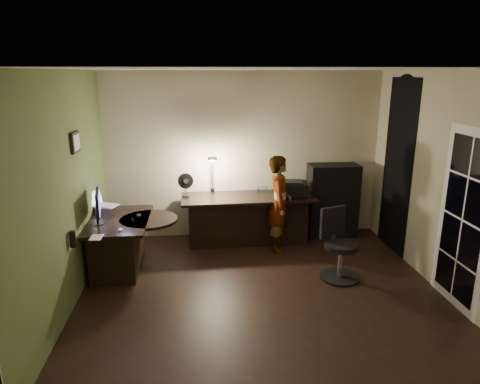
{
  "coord_description": "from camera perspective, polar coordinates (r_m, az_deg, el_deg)",
  "views": [
    {
      "loc": [
        -0.73,
        -4.86,
        2.67
      ],
      "look_at": [
        -0.15,
        1.05,
        1.0
      ],
      "focal_mm": 32.0,
      "sensor_mm": 36.0,
      "label": 1
    }
  ],
  "objects": [
    {
      "name": "cabinet",
      "position": [
        7.28,
        12.19,
        -1.11
      ],
      "size": [
        0.81,
        0.41,
        1.22
      ],
      "primitive_type": "cube",
      "rotation": [
        0.0,
        0.0,
        -0.0
      ],
      "color": "black",
      "rests_on": "floor"
    },
    {
      "name": "wall_right",
      "position": [
        5.86,
        25.23,
        1.16
      ],
      "size": [
        0.01,
        4.0,
        2.7
      ],
      "primitive_type": "cube",
      "color": "#B6AB89",
      "rests_on": "floor"
    },
    {
      "name": "laptop_stand",
      "position": [
        6.44,
        -17.73,
        -2.19
      ],
      "size": [
        0.26,
        0.23,
        0.09
      ],
      "primitive_type": "cube",
      "rotation": [
        0.0,
        0.0,
        0.2
      ],
      "color": "silver",
      "rests_on": "desk_left"
    },
    {
      "name": "wall_left",
      "position": [
        5.26,
        -22.24,
        -0.01
      ],
      "size": [
        0.01,
        4.0,
        2.7
      ],
      "primitive_type": "cube",
      "color": "#B6AB89",
      "rests_on": "floor"
    },
    {
      "name": "printer",
      "position": [
        6.79,
        6.89,
        0.56
      ],
      "size": [
        0.55,
        0.45,
        0.22
      ],
      "primitive_type": "cube",
      "rotation": [
        0.0,
        0.0,
        -0.14
      ],
      "color": "black",
      "rests_on": "desk_right"
    },
    {
      "name": "person",
      "position": [
        6.53,
        5.26,
        -1.55
      ],
      "size": [
        0.44,
        0.58,
        1.48
      ],
      "primitive_type": "imported",
      "rotation": [
        0.0,
        0.0,
        1.4
      ],
      "color": "#D8A88C",
      "rests_on": "floor"
    },
    {
      "name": "wall_front",
      "position": [
        3.23,
        8.09,
        -8.54
      ],
      "size": [
        4.5,
        0.01,
        2.7
      ],
      "primitive_type": "cube",
      "color": "#B6AB89",
      "rests_on": "floor"
    },
    {
      "name": "ceiling",
      "position": [
        4.92,
        3.06,
        16.09
      ],
      "size": [
        4.5,
        4.0,
        0.01
      ],
      "primitive_type": "cube",
      "color": "silver",
      "rests_on": "floor"
    },
    {
      "name": "desk_lamp",
      "position": [
        6.87,
        -3.74,
        2.65
      ],
      "size": [
        0.23,
        0.32,
        0.64
      ],
      "primitive_type": "cube",
      "rotation": [
        0.0,
        0.0,
        0.29
      ],
      "color": "black",
      "rests_on": "desk_right"
    },
    {
      "name": "speaker",
      "position": [
        5.28,
        -21.4,
        -5.87
      ],
      "size": [
        0.09,
        0.09,
        0.19
      ],
      "primitive_type": "cylinder",
      "rotation": [
        0.0,
        0.0,
        -0.28
      ],
      "color": "black",
      "rests_on": "desk_left"
    },
    {
      "name": "phone",
      "position": [
        6.18,
        -13.33,
        -3.01
      ],
      "size": [
        0.08,
        0.13,
        0.01
      ],
      "primitive_type": "cube",
      "rotation": [
        0.0,
        0.0,
        0.16
      ],
      "color": "black",
      "rests_on": "desk_left"
    },
    {
      "name": "laptop",
      "position": [
        6.38,
        -17.5,
        -0.83
      ],
      "size": [
        0.42,
        0.41,
        0.23
      ],
      "primitive_type": "cube",
      "rotation": [
        0.0,
        0.0,
        -0.4
      ],
      "color": "silver",
      "rests_on": "laptop_stand"
    },
    {
      "name": "floor",
      "position": [
        5.6,
        2.65,
        -12.86
      ],
      "size": [
        4.5,
        4.0,
        0.01
      ],
      "primitive_type": "cube",
      "color": "black",
      "rests_on": "ground"
    },
    {
      "name": "french_door",
      "position": [
        5.48,
        27.56,
        -3.33
      ],
      "size": [
        0.02,
        0.92,
        2.1
      ],
      "primitive_type": "cube",
      "color": "white",
      "rests_on": "floor"
    },
    {
      "name": "headphones",
      "position": [
        6.95,
        3.02,
        0.43
      ],
      "size": [
        0.19,
        0.11,
        0.09
      ],
      "primitive_type": "cube",
      "rotation": [
        0.0,
        0.0,
        -0.2
      ],
      "color": "navy",
      "rests_on": "desk_right"
    },
    {
      "name": "desk_fan",
      "position": [
        6.68,
        -7.25,
        0.97
      ],
      "size": [
        0.26,
        0.18,
        0.37
      ],
      "primitive_type": "cube",
      "rotation": [
        0.0,
        0.0,
        0.22
      ],
      "color": "black",
      "rests_on": "desk_right"
    },
    {
      "name": "mouse",
      "position": [
        5.63,
        -15.69,
        -4.88
      ],
      "size": [
        0.08,
        0.1,
        0.04
      ],
      "primitive_type": "ellipsoid",
      "rotation": [
        0.0,
        0.0,
        -0.2
      ],
      "color": "silver",
      "rests_on": "desk_left"
    },
    {
      "name": "arched_doorway",
      "position": [
        6.85,
        20.27,
        3.17
      ],
      "size": [
        0.01,
        0.9,
        2.6
      ],
      "primitive_type": "cube",
      "color": "black",
      "rests_on": "floor"
    },
    {
      "name": "notepad",
      "position": [
        5.5,
        -18.61,
        -5.77
      ],
      "size": [
        0.15,
        0.2,
        0.01
      ],
      "primitive_type": "cube",
      "rotation": [
        0.0,
        0.0,
        -0.04
      ],
      "color": "silver",
      "rests_on": "desk_left"
    },
    {
      "name": "office_chair",
      "position": [
        5.82,
        13.39,
        -6.95
      ],
      "size": [
        0.68,
        0.68,
        0.94
      ],
      "primitive_type": "cube",
      "rotation": [
        0.0,
        0.0,
        0.35
      ],
      "color": "black",
      "rests_on": "floor"
    },
    {
      "name": "desk_left",
      "position": [
        6.18,
        -15.53,
        -6.76
      ],
      "size": [
        0.79,
        1.28,
        0.74
      ],
      "primitive_type": "cube",
      "rotation": [
        0.0,
        0.0,
        -0.0
      ],
      "color": "black",
      "rests_on": "floor"
    },
    {
      "name": "wall_back",
      "position": [
        7.03,
        0.45,
        4.87
      ],
      "size": [
        4.5,
        0.01,
        2.7
      ],
      "primitive_type": "cube",
      "color": "#B6AB89",
      "rests_on": "floor"
    },
    {
      "name": "pen",
      "position": [
        6.0,
        -14.08,
        -3.61
      ],
      "size": [
        0.06,
        0.14,
        0.01
      ],
      "primitive_type": "cube",
      "rotation": [
        0.0,
        0.0,
        0.33
      ],
      "color": "black",
      "rests_on": "desk_left"
    },
    {
      "name": "desk_right",
      "position": [
        6.86,
        1.06,
        -3.71
      ],
      "size": [
        2.11,
        0.78,
        0.78
      ],
      "primitive_type": "cube",
      "rotation": [
        0.0,
        0.0,
        0.03
      ],
      "color": "black",
      "rests_on": "floor"
    },
    {
      "name": "framed_picture",
      "position": [
        5.58,
        -21.15,
        6.2
      ],
      "size": [
        0.04,
        0.3,
        0.25
      ],
      "primitive_type": "cube",
      "color": "black",
      "rests_on": "wall_left"
    },
    {
      "name": "monitor",
      "position": [
        5.93,
        -18.52,
        -2.6
      ],
      "size": [
        0.19,
        0.5,
        0.33
      ],
      "primitive_type": "cube",
      "rotation": [
        0.0,
        0.0,
        0.19
      ],
      "color": "black",
      "rests_on": "desk_left"
    },
    {
      "name": "green_wall_overlay",
      "position": [
        5.26,
        -22.08,
        -0.01
      ],
      "size": [
        0.0,
        4.0,
        2.7
      ],
      "primitive_type": "cube",
      "color": "#495D2E",
      "rests_on": "floor"
    }
  ]
}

